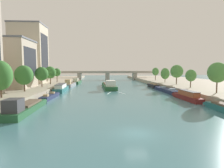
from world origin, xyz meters
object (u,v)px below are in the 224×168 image
object	(u,v)px
moored_boat_left_downstream	(61,88)
tree_right_nearest	(191,75)
moored_boat_left_far	(25,107)
tree_right_second	(217,73)
moored_boat_right_midway	(167,90)
moored_boat_left_near	(70,84)
moored_boat_left_end	(77,82)
tree_left_nearest	(24,75)
tree_right_distant	(177,71)
tree_right_by_lamp	(155,72)
tree_left_distant	(50,72)
tree_left_midway	(57,72)
barge_midriver	(109,85)
moored_boat_left_second	(50,96)
tree_left_far	(0,75)
moored_boat_right_near	(187,96)
tree_left_by_lamp	(42,74)
moored_boat_right_far	(153,86)
tree_right_midway	(165,74)
bridge_far	(107,74)

from	to	relation	value
moored_boat_left_downstream	tree_right_nearest	size ratio (longest dim) A/B	2.58
moored_boat_left_far	tree_right_second	distance (m)	42.28
moored_boat_right_midway	moored_boat_left_near	bearing A→B (deg)	149.71
moored_boat_left_far	moored_boat_left_end	xyz separation A→B (m)	(0.34, 62.39, 0.07)
moored_boat_left_far	tree_left_nearest	bearing A→B (deg)	112.46
moored_boat_left_end	moored_boat_right_midway	world-z (taller)	moored_boat_left_end
tree_right_distant	tree_right_by_lamp	size ratio (longest dim) A/B	1.13
tree_left_distant	tree_left_midway	world-z (taller)	tree_left_distant
tree_right_by_lamp	barge_midriver	bearing A→B (deg)	-139.27
moored_boat_left_second	moored_boat_left_downstream	xyz separation A→B (m)	(-0.44, 14.52, 0.55)
moored_boat_left_far	tree_left_far	xyz separation A→B (m)	(-7.05, 6.15, 5.17)
moored_boat_right_near	tree_left_by_lamp	bearing A→B (deg)	156.25
moored_boat_left_far	moored_boat_left_end	size ratio (longest dim) A/B	0.88
moored_boat_right_near	tree_left_midway	world-z (taller)	tree_left_midway
tree_right_second	tree_right_distant	xyz separation A→B (m)	(0.51, 24.62, -0.02)
moored_boat_right_near	tree_left_distant	bearing A→B (deg)	143.62
moored_boat_left_downstream	tree_left_far	xyz separation A→B (m)	(-6.69, -23.17, 4.98)
moored_boat_right_far	tree_left_by_lamp	bearing A→B (deg)	-162.27
barge_midriver	tree_left_distant	xyz separation A→B (m)	(-22.56, 1.13, 5.00)
moored_boat_left_second	moored_boat_left_near	distance (m)	31.07
moored_boat_left_downstream	tree_right_nearest	distance (m)	41.37
moored_boat_right_far	tree_right_distant	world-z (taller)	tree_right_distant
moored_boat_left_near	tree_left_far	xyz separation A→B (m)	(-6.74, -39.71, 5.05)
moored_boat_left_downstream	tree_left_far	size ratio (longest dim) A/B	1.95
tree_right_by_lamp	tree_left_midway	bearing A→B (deg)	-169.28
tree_left_far	tree_left_midway	world-z (taller)	tree_left_far
moored_boat_left_second	tree_left_far	bearing A→B (deg)	-129.50
moored_boat_left_second	moored_boat_right_midway	bearing A→B (deg)	18.23
moored_boat_left_downstream	tree_left_nearest	size ratio (longest dim) A/B	2.17
moored_boat_left_end	barge_midriver	bearing A→B (deg)	-56.65
moored_boat_left_near	moored_boat_right_near	xyz separation A→B (m)	(33.51, -35.25, -0.04)
barge_midriver	tree_right_midway	bearing A→B (deg)	15.85
moored_boat_left_near	moored_boat_right_midway	size ratio (longest dim) A/B	0.88
tree_left_far	tree_right_distant	size ratio (longest dim) A/B	1.02
moored_boat_left_second	moored_boat_left_end	bearing A→B (deg)	89.69
tree_left_nearest	tree_left_distant	xyz separation A→B (m)	(0.07, 23.47, 0.27)
tree_left_midway	tree_right_midway	size ratio (longest dim) A/B	0.98
barge_midriver	tree_right_nearest	world-z (taller)	tree_right_nearest
barge_midriver	tree_left_distant	distance (m)	23.14
moored_boat_left_far	bridge_far	xyz separation A→B (m)	(16.91, 93.35, 2.94)
moored_boat_right_midway	tree_right_nearest	size ratio (longest dim) A/B	2.85
moored_boat_right_far	bridge_far	distance (m)	55.44
moored_boat_left_downstream	moored_boat_left_near	bearing A→B (deg)	89.82
moored_boat_left_end	tree_left_distant	xyz separation A→B (m)	(-7.14, -22.31, 5.07)
moored_boat_left_near	moored_boat_right_far	world-z (taller)	moored_boat_left_near
barge_midriver	moored_boat_left_near	xyz separation A→B (m)	(-16.07, 6.90, -0.02)
moored_boat_left_end	tree_left_far	bearing A→B (deg)	-97.49
moored_boat_left_far	moored_boat_right_far	xyz separation A→B (m)	(33.58, 40.57, -0.23)
tree_right_nearest	tree_right_distant	world-z (taller)	tree_right_distant
moored_boat_left_end	tree_right_by_lamp	xyz separation A→B (m)	(40.07, -2.20, 5.09)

